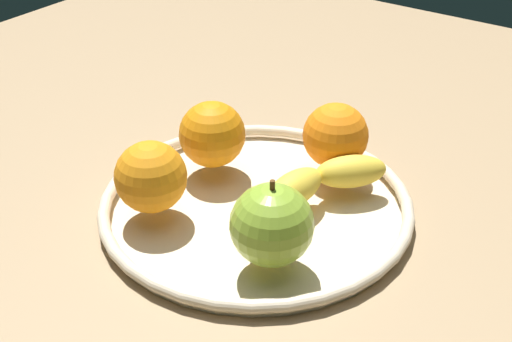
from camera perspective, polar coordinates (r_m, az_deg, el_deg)
name	(u,v)px	position (r cm, az deg, el deg)	size (l,w,h in cm)	color
ground_plane	(256,228)	(69.80, 0.00, -4.74)	(131.41, 131.41, 4.00)	#9D7F5B
fruit_bowl	(256,204)	(68.09, 0.00, -2.77)	(30.71, 30.71, 1.80)	beige
banana	(303,196)	(64.96, 3.91, -2.07)	(20.30, 8.78, 3.28)	yellow
apple	(272,225)	(57.85, 1.31, -4.45)	(7.18, 7.18, 7.98)	#8BB133
orange_back_left	(151,177)	(65.04, -8.66, -0.48)	(6.83, 6.83, 6.83)	orange
orange_front_left	(212,134)	(71.39, -3.63, 3.03)	(6.91, 6.91, 6.91)	orange
orange_center	(335,136)	(71.59, 6.56, 2.92)	(6.80, 6.80, 6.80)	orange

